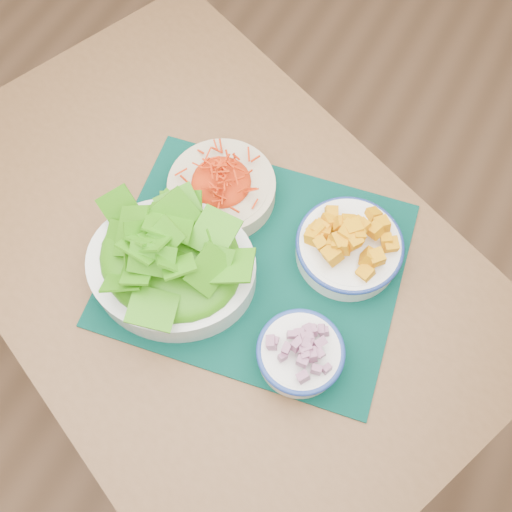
{
  "coord_description": "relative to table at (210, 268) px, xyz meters",
  "views": [
    {
      "loc": [
        0.1,
        -0.2,
        1.66
      ],
      "look_at": [
        -0.09,
        0.16,
        0.78
      ],
      "focal_mm": 40.0,
      "sensor_mm": 36.0,
      "label": 1
    }
  ],
  "objects": [
    {
      "name": "ground",
      "position": [
        0.19,
        -0.15,
        -0.64
      ],
      "size": [
        4.0,
        4.0,
        0.0
      ],
      "primitive_type": "plane",
      "color": "#AB7952",
      "rests_on": "ground"
    },
    {
      "name": "table",
      "position": [
        0.0,
        0.0,
        0.0
      ],
      "size": [
        1.29,
        1.09,
        0.75
      ],
      "rotation": [
        0.0,
        0.0,
        -0.39
      ],
      "color": "brown",
      "rests_on": "ground"
    },
    {
      "name": "placemat",
      "position": [
        0.1,
        0.01,
        0.11
      ],
      "size": [
        0.56,
        0.49,
        0.0
      ],
      "primitive_type": "cube",
      "rotation": [
        0.0,
        0.0,
        0.18
      ],
      "color": "black",
      "rests_on": "table"
    },
    {
      "name": "carrot_bowl",
      "position": [
        -0.02,
        0.1,
        0.15
      ],
      "size": [
        0.25,
        0.25,
        0.08
      ],
      "rotation": [
        0.0,
        0.0,
        0.37
      ],
      "color": "beige",
      "rests_on": "placemat"
    },
    {
      "name": "squash_bowl",
      "position": [
        0.23,
        0.1,
        0.16
      ],
      "size": [
        0.2,
        0.2,
        0.09
      ],
      "rotation": [
        0.0,
        0.0,
        0.12
      ],
      "color": "white",
      "rests_on": "placemat"
    },
    {
      "name": "lettuce_bowl",
      "position": [
        -0.01,
        -0.08,
        0.18
      ],
      "size": [
        0.34,
        0.31,
        0.13
      ],
      "rotation": [
        0.0,
        0.0,
        0.31
      ],
      "color": "white",
      "rests_on": "placemat"
    },
    {
      "name": "onion_bowl",
      "position": [
        0.24,
        -0.11,
        0.15
      ],
      "size": [
        0.16,
        0.16,
        0.07
      ],
      "rotation": [
        0.0,
        0.0,
        -0.23
      ],
      "color": "white",
      "rests_on": "placemat"
    }
  ]
}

